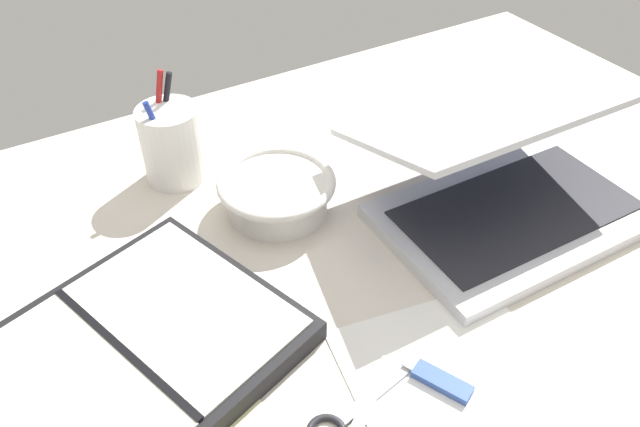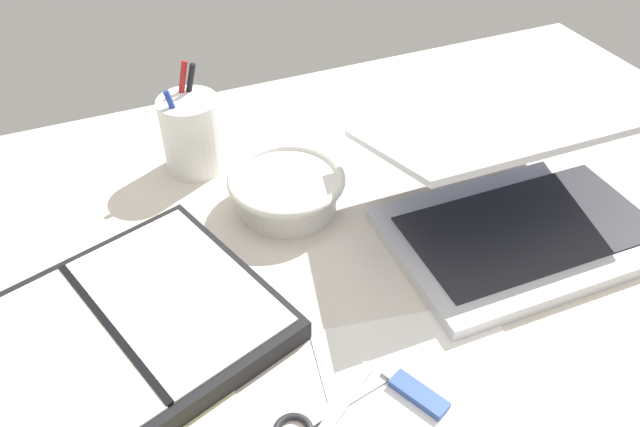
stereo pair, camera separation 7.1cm
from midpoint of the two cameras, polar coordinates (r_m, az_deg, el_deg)
name	(u,v)px [view 2 (the right image)]	position (r cm, az deg, el deg)	size (l,w,h in cm)	color
desk_top	(356,294)	(73.11, 6.08, -7.48)	(140.00, 100.00, 2.00)	beige
laptop	(521,195)	(81.72, 20.27, 1.48)	(34.66, 29.37, 15.64)	silver
bowl	(287,189)	(80.81, -0.56, 2.13)	(15.33, 15.33, 5.18)	silver
pen_cup	(192,134)	(87.94, -9.39, 7.14)	(8.30, 8.30, 15.03)	white
planner	(113,337)	(68.03, -15.54, -10.98)	(38.61, 34.47, 2.99)	black
usb_drive	(417,393)	(64.11, 12.11, -15.95)	(4.50, 7.20, 1.00)	#33519E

